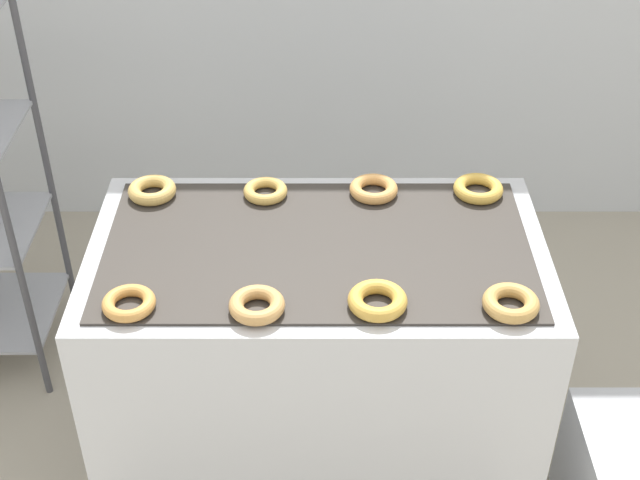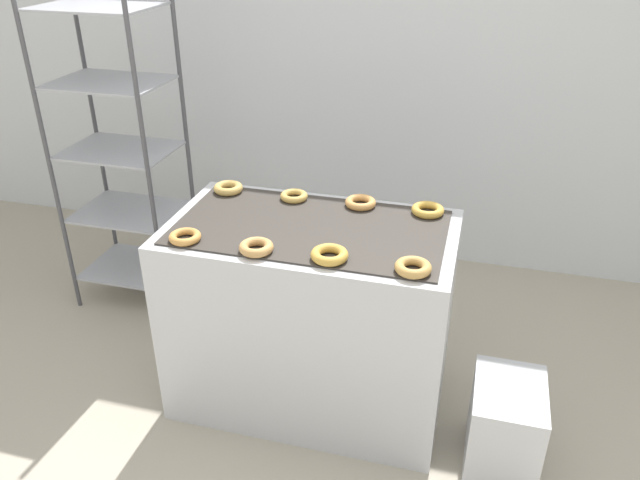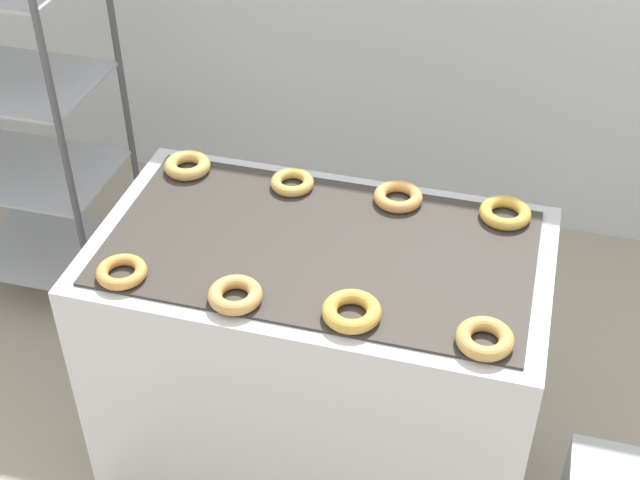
% 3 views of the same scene
% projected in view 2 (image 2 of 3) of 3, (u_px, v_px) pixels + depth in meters
% --- Properties ---
extents(wall_back, '(8.00, 0.05, 2.80)m').
position_uv_depth(wall_back, '(381.00, 39.00, 3.67)').
color(wall_back, silver).
rests_on(wall_back, ground_plane).
extents(fryer_machine, '(1.22, 0.70, 0.91)m').
position_uv_depth(fryer_machine, '(311.00, 316.00, 2.83)').
color(fryer_machine, silver).
rests_on(fryer_machine, ground_plane).
extents(baking_rack_cart, '(0.60, 0.47, 1.81)m').
position_uv_depth(baking_rack_cart, '(120.00, 151.00, 3.39)').
color(baking_rack_cart, '#4C4C51').
rests_on(baking_rack_cart, ground_plane).
extents(glaze_bin, '(0.28, 0.38, 0.40)m').
position_uv_depth(glaze_bin, '(504.00, 427.00, 2.57)').
color(glaze_bin, silver).
rests_on(glaze_bin, ground_plane).
extents(donut_near_left, '(0.13, 0.13, 0.03)m').
position_uv_depth(donut_near_left, '(185.00, 237.00, 2.49)').
color(donut_near_left, gold).
rests_on(donut_near_left, fryer_machine).
extents(donut_near_midleft, '(0.14, 0.14, 0.04)m').
position_uv_depth(donut_near_midleft, '(256.00, 247.00, 2.41)').
color(donut_near_midleft, tan).
rests_on(donut_near_midleft, fryer_machine).
extents(donut_near_midright, '(0.14, 0.14, 0.04)m').
position_uv_depth(donut_near_midright, '(329.00, 255.00, 2.36)').
color(donut_near_midright, gold).
rests_on(donut_near_midright, fryer_machine).
extents(donut_near_right, '(0.14, 0.14, 0.04)m').
position_uv_depth(donut_near_right, '(413.00, 267.00, 2.28)').
color(donut_near_right, tan).
rests_on(donut_near_right, fryer_machine).
extents(donut_far_left, '(0.14, 0.14, 0.04)m').
position_uv_depth(donut_far_left, '(228.00, 188.00, 2.92)').
color(donut_far_left, tan).
rests_on(donut_far_left, fryer_machine).
extents(donut_far_midleft, '(0.13, 0.13, 0.03)m').
position_uv_depth(donut_far_midleft, '(294.00, 196.00, 2.84)').
color(donut_far_midleft, '#D6A952').
rests_on(donut_far_midleft, fryer_machine).
extents(donut_far_midright, '(0.14, 0.14, 0.03)m').
position_uv_depth(donut_far_midright, '(361.00, 202.00, 2.78)').
color(donut_far_midright, '#DB9B52').
rests_on(donut_far_midright, fryer_machine).
extents(donut_far_right, '(0.14, 0.14, 0.03)m').
position_uv_depth(donut_far_right, '(428.00, 210.00, 2.71)').
color(donut_far_right, gold).
rests_on(donut_far_right, fryer_machine).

